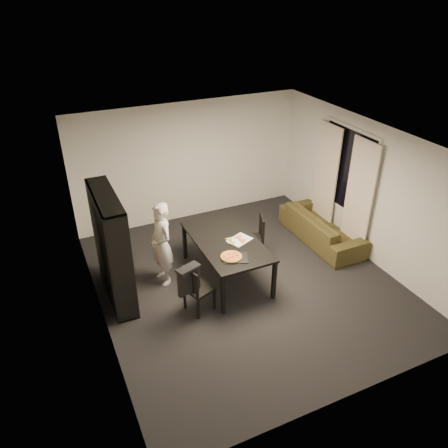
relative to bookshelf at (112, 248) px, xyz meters
name	(u,v)px	position (x,y,z in m)	size (l,w,h in m)	color
room	(248,218)	(2.16, -0.60, 0.35)	(5.01, 5.51, 2.61)	black
window_pane	(347,170)	(4.64, 0.00, 0.55)	(0.02, 1.40, 1.60)	black
window_frame	(347,170)	(4.64, 0.00, 0.55)	(0.03, 1.52, 1.72)	white
curtain_left	(359,198)	(4.56, -0.52, 0.20)	(0.03, 0.70, 2.25)	beige
curtain_right	(326,177)	(4.56, 0.52, 0.20)	(0.03, 0.70, 2.25)	beige
bookshelf	(112,248)	(0.00, 0.00, 0.00)	(0.35, 1.50, 1.90)	black
dining_table	(226,243)	(1.90, -0.31, -0.24)	(1.04, 1.87, 0.78)	black
chair_left	(195,287)	(1.06, -0.95, -0.46)	(0.51, 0.51, 0.86)	black
chair_right	(256,235)	(2.67, 0.00, -0.43)	(0.54, 0.54, 0.91)	black
draped_jacket	(189,279)	(0.95, -0.99, -0.24)	(0.41, 0.28, 0.47)	black
person	(162,244)	(0.84, 0.05, -0.18)	(0.56, 0.37, 1.53)	silver
baking_tray	(235,258)	(1.80, -0.88, -0.17)	(0.40, 0.32, 0.01)	black
pepperoni_pizza	(231,257)	(1.74, -0.84, -0.15)	(0.35, 0.35, 0.03)	#AC7D31
kitchen_towel	(240,240)	(2.11, -0.40, -0.17)	(0.40, 0.30, 0.01)	white
pizza_slices	(235,240)	(2.04, -0.40, -0.16)	(0.37, 0.31, 0.01)	#C5863D
sofa	(321,227)	(4.21, 0.03, -0.65)	(2.05, 0.80, 0.60)	#393116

